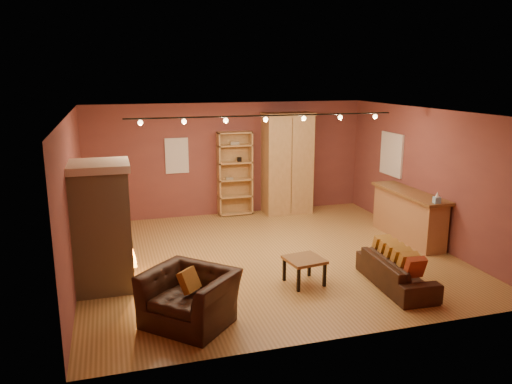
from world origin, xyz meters
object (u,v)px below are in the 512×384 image
object	(u,v)px
coffee_table	(304,262)
bookcase	(234,173)
fireplace	(102,226)
armchair	(189,289)
loveseat	(396,266)
bar_counter	(408,215)
armoire	(287,163)

from	to	relation	value
coffee_table	bookcase	bearing A→B (deg)	91.01
fireplace	bookcase	bearing A→B (deg)	49.88
bookcase	armchair	xyz separation A→B (m)	(-2.00, -5.38, -0.55)
loveseat	armchair	size ratio (longest dim) A/B	1.25
fireplace	armchair	xyz separation A→B (m)	(1.15, -1.64, -0.54)
fireplace	armchair	size ratio (longest dim) A/B	1.52
bar_counter	coffee_table	xyz separation A→B (m)	(-3.01, -1.57, -0.15)
bookcase	bar_counter	world-z (taller)	bookcase
bookcase	coffee_table	xyz separation A→B (m)	(0.08, -4.55, -0.68)
fireplace	loveseat	bearing A→B (deg)	-16.10
armchair	bookcase	bearing A→B (deg)	113.65
bookcase	coffee_table	distance (m)	4.60
loveseat	bar_counter	bearing A→B (deg)	-33.88
armoire	armchair	xyz separation A→B (m)	(-3.33, -5.16, -0.76)
bookcase	armoire	xyz separation A→B (m)	(1.33, -0.21, 0.21)
bar_counter	armchair	size ratio (longest dim) A/B	1.58
bookcase	loveseat	bearing A→B (deg)	-73.39
bookcase	armoire	size ratio (longest dim) A/B	0.82
loveseat	armoire	bearing A→B (deg)	5.12
armchair	coffee_table	distance (m)	2.24
armoire	bar_counter	distance (m)	3.36
bookcase	armoire	distance (m)	1.36
bookcase	fireplace	bearing A→B (deg)	-130.12
bar_counter	loveseat	distance (m)	2.63
coffee_table	fireplace	bearing A→B (deg)	165.92
armoire	bar_counter	xyz separation A→B (m)	(1.76, -2.77, -0.74)
bar_counter	armchair	xyz separation A→B (m)	(-5.09, -2.40, -0.01)
fireplace	loveseat	distance (m)	4.91
bookcase	loveseat	world-z (taller)	bookcase
bar_counter	loveseat	size ratio (longest dim) A/B	1.26
fireplace	armchair	distance (m)	2.07
bookcase	bar_counter	distance (m)	4.33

